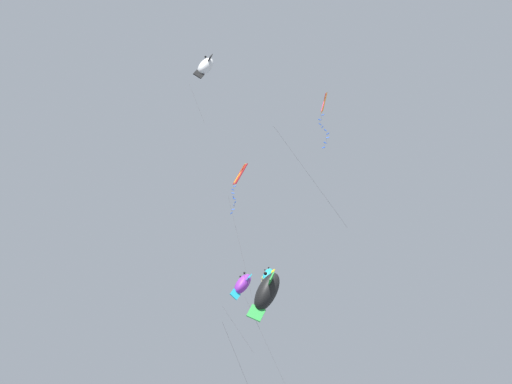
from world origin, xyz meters
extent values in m
ellipsoid|color=purple|center=(2.11, -0.17, 33.25)|extent=(1.29, 1.52, 1.68)
cube|color=#1EB2C6|center=(1.71, -0.06, 33.42)|extent=(0.58, 0.44, 0.32)
cube|color=#1EB2C6|center=(2.42, -0.43, 33.42)|extent=(0.58, 0.44, 0.32)
cube|color=#1EB2C6|center=(2.31, 0.22, 32.45)|extent=(0.35, 0.60, 0.66)
sphere|color=black|center=(1.93, -0.05, 33.83)|extent=(0.18, 0.20, 0.16)
sphere|color=black|center=(2.30, -0.24, 33.83)|extent=(0.18, 0.20, 0.16)
cylinder|color=#47474C|center=(2.60, -0.53, 30.89)|extent=(1.62, 0.53, 2.87)
ellipsoid|color=white|center=(2.77, 4.03, 48.39)|extent=(1.60, 1.72, 2.11)
cube|color=black|center=(2.32, 4.25, 48.61)|extent=(0.68, 0.56, 0.42)
cube|color=black|center=(3.13, 3.67, 48.61)|extent=(0.68, 0.56, 0.42)
cube|color=black|center=(3.00, 4.35, 47.31)|extent=(0.50, 0.67, 0.78)
sphere|color=black|center=(2.64, 4.29, 49.11)|extent=(0.24, 0.25, 0.19)
sphere|color=black|center=(3.06, 3.99, 49.11)|extent=(0.24, 0.25, 0.19)
cylinder|color=#47474C|center=(3.34, 3.84, 45.14)|extent=(1.12, 0.64, 4.03)
cube|color=red|center=(1.67, 1.07, 40.26)|extent=(1.69, 1.06, 1.90)
cylinder|color=yellow|center=(1.68, 1.10, 40.27)|extent=(0.29, 0.88, 2.11)
cylinder|color=yellow|center=(1.66, 1.03, 40.43)|extent=(1.27, 1.02, 0.05)
cylinder|color=#47474C|center=(1.78, 1.48, 39.08)|extent=(0.02, 0.03, 0.25)
cube|color=blue|center=(1.77, 1.49, 38.96)|extent=(0.17, 0.06, 0.06)
cylinder|color=#47474C|center=(1.81, 1.50, 38.83)|extent=(0.04, 0.10, 0.26)
cube|color=blue|center=(1.85, 1.51, 38.70)|extent=(0.09, 0.16, 0.06)
cylinder|color=#47474C|center=(1.85, 1.50, 38.58)|extent=(0.03, 0.01, 0.25)
cube|color=blue|center=(1.85, 1.50, 38.45)|extent=(0.15, 0.12, 0.06)
cylinder|color=#47474C|center=(1.85, 1.47, 38.32)|extent=(0.06, 0.01, 0.26)
cube|color=blue|center=(1.85, 1.45, 38.20)|extent=(0.05, 0.17, 0.06)
cylinder|color=#47474C|center=(1.80, 1.48, 38.07)|extent=(0.08, 0.12, 0.26)
cube|color=blue|center=(1.74, 1.52, 37.94)|extent=(0.11, 0.15, 0.06)
cylinder|color=#47474C|center=(1.72, 1.50, 37.82)|extent=(0.06, 0.05, 0.26)
cube|color=blue|center=(1.70, 1.47, 37.69)|extent=(0.15, 0.11, 0.06)
cylinder|color=#47474C|center=(1.72, 1.49, 37.56)|extent=(0.05, 0.05, 0.26)
cube|color=blue|center=(1.74, 1.51, 37.44)|extent=(0.08, 0.17, 0.06)
cylinder|color=#47474C|center=(1.77, 1.50, 37.31)|extent=(0.03, 0.07, 0.26)
cube|color=blue|center=(1.80, 1.49, 37.18)|extent=(0.17, 0.08, 0.06)
cylinder|color=#47474C|center=(1.85, 1.50, 37.06)|extent=(0.03, 0.10, 0.26)
cube|color=blue|center=(1.90, 1.51, 36.93)|extent=(0.17, 0.08, 0.06)
cylinder|color=#47474C|center=(1.86, 0.67, 35.39)|extent=(1.64, 0.16, 7.64)
ellipsoid|color=black|center=(-1.19, 3.12, 29.81)|extent=(1.90, 1.78, 2.24)
cube|color=green|center=(-1.59, 3.49, 30.04)|extent=(0.63, 0.73, 0.44)
cube|color=green|center=(-0.95, 2.64, 30.04)|extent=(0.63, 0.73, 0.44)
cube|color=green|center=(-0.80, 3.41, 28.69)|extent=(0.72, 0.56, 0.85)
sphere|color=black|center=(-1.28, 3.40, 30.57)|extent=(0.27, 0.26, 0.21)
sphere|color=black|center=(-0.95, 2.96, 30.57)|extent=(0.27, 0.26, 0.21)
cylinder|color=#47474C|center=(0.13, 2.90, 26.42)|extent=(1.13, 1.75, 4.21)
ellipsoid|color=#1EB2C6|center=(2.86, -4.34, 36.60)|extent=(0.84, 1.09, 1.35)
cube|color=yellow|center=(2.54, -4.31, 36.73)|extent=(0.46, 0.25, 0.27)
cube|color=yellow|center=(3.16, -4.48, 36.73)|extent=(0.46, 0.25, 0.27)
cube|color=yellow|center=(2.94, -4.06, 35.92)|extent=(0.17, 0.50, 0.51)
sphere|color=black|center=(2.72, -4.24, 37.06)|extent=(0.13, 0.15, 0.13)
sphere|color=black|center=(3.04, -4.32, 37.06)|extent=(0.13, 0.15, 0.13)
cylinder|color=#47474C|center=(3.48, -5.25, 32.43)|extent=(2.48, 1.08, 6.78)
cube|color=orange|center=(-4.61, 2.30, 41.78)|extent=(0.96, 1.18, 1.47)
cylinder|color=#DB2D93|center=(-4.59, 2.32, 41.78)|extent=(0.33, 0.37, 1.67)
cylinder|color=#DB2D93|center=(-4.61, 2.29, 41.91)|extent=(0.71, 1.01, 0.03)
cylinder|color=#47474C|center=(-4.48, 2.46, 40.78)|extent=(0.02, 0.04, 0.33)
cube|color=blue|center=(-4.50, 2.45, 40.62)|extent=(0.17, 0.03, 0.06)
cylinder|color=#47474C|center=(-4.40, 2.47, 40.46)|extent=(0.05, 0.20, 0.33)
cube|color=blue|center=(-4.30, 2.49, 40.30)|extent=(0.12, 0.15, 0.06)
cylinder|color=#47474C|center=(-4.29, 2.47, 40.14)|extent=(0.06, 0.03, 0.33)
cube|color=blue|center=(-4.28, 2.45, 39.97)|extent=(0.09, 0.16, 0.06)
cylinder|color=#47474C|center=(-4.34, 2.46, 39.81)|extent=(0.03, 0.13, 0.33)
cube|color=blue|center=(-4.40, 2.47, 39.65)|extent=(0.15, 0.11, 0.06)
cylinder|color=#47474C|center=(-4.47, 2.46, 39.49)|extent=(0.03, 0.15, 0.33)
cube|color=blue|center=(-4.54, 2.45, 39.32)|extent=(0.10, 0.16, 0.06)
cylinder|color=#47474C|center=(-4.59, 2.44, 39.16)|extent=(0.03, 0.11, 0.33)
cube|color=blue|center=(-4.64, 2.43, 39.00)|extent=(0.17, 0.06, 0.06)
cylinder|color=#47474C|center=(-4.63, 2.44, 38.84)|extent=(0.04, 0.02, 0.33)
cube|color=blue|center=(-4.63, 2.46, 38.67)|extent=(0.17, 0.05, 0.06)
cylinder|color=#47474C|center=(-4.54, 2.46, 38.51)|extent=(0.03, 0.18, 0.33)
cube|color=blue|center=(-4.45, 2.47, 38.35)|extent=(0.10, 0.16, 0.06)
cylinder|color=#47474C|center=(-4.40, 2.48, 38.19)|extent=(0.03, 0.12, 0.33)
cube|color=blue|center=(-4.35, 2.49, 38.03)|extent=(0.17, 0.03, 0.06)
cylinder|color=#47474C|center=(-2.85, 1.23, 37.84)|extent=(2.47, 3.24, 6.21)
camera|label=1|loc=(-11.85, 22.50, 15.25)|focal=41.60mm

